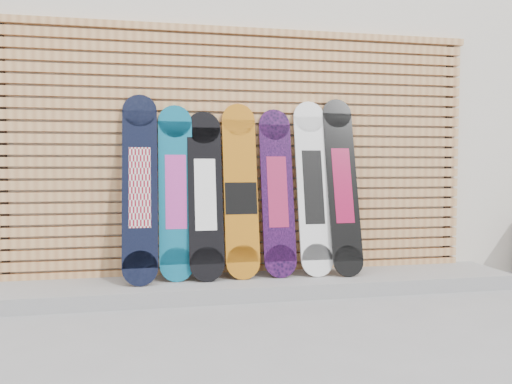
{
  "coord_description": "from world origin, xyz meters",
  "views": [
    {
      "loc": [
        -0.91,
        -3.45,
        1.07
      ],
      "look_at": [
        -0.09,
        0.75,
        0.85
      ],
      "focal_mm": 35.0,
      "sensor_mm": 36.0,
      "label": 1
    }
  ],
  "objects_px": {
    "snowboard_1": "(176,192)",
    "snowboard_3": "(241,191)",
    "snowboard_6": "(342,185)",
    "snowboard_4": "(277,192)",
    "snowboard_0": "(140,187)",
    "snowboard_2": "(205,194)",
    "snowboard_5": "(313,187)"
  },
  "relations": [
    {
      "from": "snowboard_1",
      "to": "snowboard_3",
      "type": "bearing_deg",
      "value": -1.41
    },
    {
      "from": "snowboard_1",
      "to": "snowboard_6",
      "type": "height_order",
      "value": "snowboard_6"
    },
    {
      "from": "snowboard_4",
      "to": "snowboard_3",
      "type": "bearing_deg",
      "value": -179.55
    },
    {
      "from": "snowboard_4",
      "to": "snowboard_0",
      "type": "bearing_deg",
      "value": -178.1
    },
    {
      "from": "snowboard_4",
      "to": "snowboard_6",
      "type": "bearing_deg",
      "value": -3.64
    },
    {
      "from": "snowboard_1",
      "to": "snowboard_2",
      "type": "bearing_deg",
      "value": -5.83
    },
    {
      "from": "snowboard_2",
      "to": "snowboard_3",
      "type": "height_order",
      "value": "snowboard_3"
    },
    {
      "from": "snowboard_0",
      "to": "snowboard_5",
      "type": "height_order",
      "value": "snowboard_0"
    },
    {
      "from": "snowboard_4",
      "to": "snowboard_5",
      "type": "distance_m",
      "value": 0.32
    },
    {
      "from": "snowboard_4",
      "to": "snowboard_5",
      "type": "height_order",
      "value": "snowboard_5"
    },
    {
      "from": "snowboard_4",
      "to": "snowboard_5",
      "type": "xyz_separation_m",
      "value": [
        0.32,
        -0.01,
        0.04
      ]
    },
    {
      "from": "snowboard_4",
      "to": "snowboard_5",
      "type": "bearing_deg",
      "value": -1.98
    },
    {
      "from": "snowboard_2",
      "to": "snowboard_6",
      "type": "bearing_deg",
      "value": -1.09
    },
    {
      "from": "snowboard_4",
      "to": "snowboard_6",
      "type": "xyz_separation_m",
      "value": [
        0.58,
        -0.04,
        0.05
      ]
    },
    {
      "from": "snowboard_1",
      "to": "snowboard_2",
      "type": "xyz_separation_m",
      "value": [
        0.24,
        -0.03,
        -0.02
      ]
    },
    {
      "from": "snowboard_2",
      "to": "snowboard_4",
      "type": "bearing_deg",
      "value": 1.28
    },
    {
      "from": "snowboard_5",
      "to": "snowboard_3",
      "type": "bearing_deg",
      "value": 179.24
    },
    {
      "from": "snowboard_5",
      "to": "snowboard_6",
      "type": "bearing_deg",
      "value": -5.64
    },
    {
      "from": "snowboard_2",
      "to": "snowboard_6",
      "type": "distance_m",
      "value": 1.22
    },
    {
      "from": "snowboard_1",
      "to": "snowboard_4",
      "type": "bearing_deg",
      "value": -0.72
    },
    {
      "from": "snowboard_2",
      "to": "snowboard_1",
      "type": "bearing_deg",
      "value": 174.17
    },
    {
      "from": "snowboard_0",
      "to": "snowboard_2",
      "type": "xyz_separation_m",
      "value": [
        0.54,
        0.02,
        -0.07
      ]
    },
    {
      "from": "snowboard_3",
      "to": "snowboard_6",
      "type": "relative_size",
      "value": 0.96
    },
    {
      "from": "snowboard_4",
      "to": "snowboard_6",
      "type": "relative_size",
      "value": 0.93
    },
    {
      "from": "snowboard_0",
      "to": "snowboard_1",
      "type": "xyz_separation_m",
      "value": [
        0.29,
        0.05,
        -0.04
      ]
    },
    {
      "from": "snowboard_3",
      "to": "snowboard_4",
      "type": "bearing_deg",
      "value": 0.45
    },
    {
      "from": "snowboard_2",
      "to": "snowboard_0",
      "type": "bearing_deg",
      "value": -177.37
    },
    {
      "from": "snowboard_0",
      "to": "snowboard_4",
      "type": "distance_m",
      "value": 1.17
    },
    {
      "from": "snowboard_2",
      "to": "snowboard_5",
      "type": "distance_m",
      "value": 0.95
    },
    {
      "from": "snowboard_1",
      "to": "snowboard_5",
      "type": "distance_m",
      "value": 1.2
    },
    {
      "from": "snowboard_0",
      "to": "snowboard_1",
      "type": "distance_m",
      "value": 0.3
    },
    {
      "from": "snowboard_0",
      "to": "snowboard_3",
      "type": "xyz_separation_m",
      "value": [
        0.84,
        0.04,
        -0.04
      ]
    }
  ]
}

